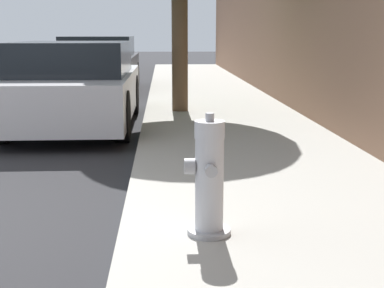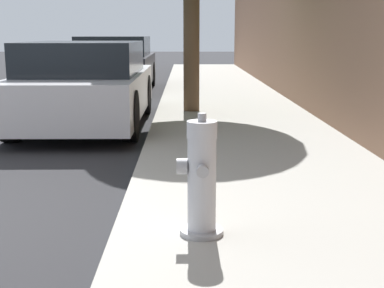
% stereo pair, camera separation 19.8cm
% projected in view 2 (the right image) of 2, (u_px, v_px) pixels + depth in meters
% --- Properties ---
extents(sidewalk_slab, '(2.66, 40.00, 0.11)m').
position_uv_depth(sidewalk_slab, '(294.00, 223.00, 4.03)').
color(sidewalk_slab, '#99968E').
rests_on(sidewalk_slab, ground_plane).
extents(fire_hydrant, '(0.32, 0.31, 0.84)m').
position_uv_depth(fire_hydrant, '(201.00, 180.00, 3.59)').
color(fire_hydrant, '#97979C').
rests_on(fire_hydrant, sidewalk_slab).
extents(parked_car_near, '(1.83, 4.23, 1.33)m').
position_uv_depth(parked_car_near, '(86.00, 85.00, 8.45)').
color(parked_car_near, '#B7B7BC').
rests_on(parked_car_near, ground_plane).
extents(parked_car_mid, '(1.87, 3.97, 1.38)m').
position_uv_depth(parked_car_mid, '(115.00, 64.00, 13.77)').
color(parked_car_mid, black).
rests_on(parked_car_mid, ground_plane).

